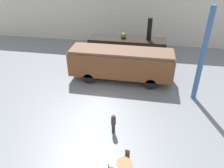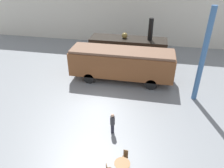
{
  "view_description": "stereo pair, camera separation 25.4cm",
  "coord_description": "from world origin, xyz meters",
  "px_view_note": "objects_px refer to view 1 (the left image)",
  "views": [
    {
      "loc": [
        3.67,
        -14.73,
        11.08
      ],
      "look_at": [
        0.85,
        1.0,
        1.6
      ],
      "focal_mm": 35.0,
      "sensor_mm": 36.0,
      "label": 1
    },
    {
      "loc": [
        3.92,
        -14.68,
        11.08
      ],
      "look_at": [
        0.85,
        1.0,
        1.6
      ],
      "focal_mm": 35.0,
      "sensor_mm": 36.0,
      "label": 2
    }
  ],
  "objects_px": {
    "steam_locomotive": "(127,49)",
    "passenger_coach_wooden": "(121,62)",
    "cafe_table_near": "(124,165)",
    "visitor_person": "(113,123)"
  },
  "relations": [
    {
      "from": "steam_locomotive",
      "to": "passenger_coach_wooden",
      "type": "bearing_deg",
      "value": -92.15
    },
    {
      "from": "steam_locomotive",
      "to": "passenger_coach_wooden",
      "type": "xyz_separation_m",
      "value": [
        -0.15,
        -3.87,
        0.06
      ]
    },
    {
      "from": "passenger_coach_wooden",
      "to": "cafe_table_near",
      "type": "height_order",
      "value": "passenger_coach_wooden"
    },
    {
      "from": "visitor_person",
      "to": "steam_locomotive",
      "type": "bearing_deg",
      "value": 92.2
    },
    {
      "from": "passenger_coach_wooden",
      "to": "cafe_table_near",
      "type": "relative_size",
      "value": 10.87
    },
    {
      "from": "passenger_coach_wooden",
      "to": "visitor_person",
      "type": "relative_size",
      "value": 6.06
    },
    {
      "from": "steam_locomotive",
      "to": "cafe_table_near",
      "type": "distance_m",
      "value": 15.0
    },
    {
      "from": "passenger_coach_wooden",
      "to": "cafe_table_near",
      "type": "bearing_deg",
      "value": -80.79
    },
    {
      "from": "steam_locomotive",
      "to": "passenger_coach_wooden",
      "type": "height_order",
      "value": "steam_locomotive"
    },
    {
      "from": "steam_locomotive",
      "to": "cafe_table_near",
      "type": "xyz_separation_m",
      "value": [
        1.63,
        -14.85,
        -1.28
      ]
    }
  ]
}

